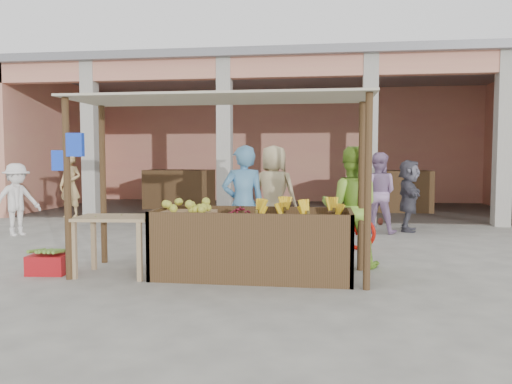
# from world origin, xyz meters

# --- Properties ---
(ground) EXTENTS (60.00, 60.00, 0.00)m
(ground) POSITION_xyz_m (0.00, 0.00, 0.00)
(ground) COLOR slate
(ground) RESTS_ON ground
(market_building) EXTENTS (14.40, 6.40, 4.20)m
(market_building) POSITION_xyz_m (0.05, 8.93, 2.70)
(market_building) COLOR tan
(market_building) RESTS_ON ground
(fruit_stall) EXTENTS (2.60, 0.95, 0.80)m
(fruit_stall) POSITION_xyz_m (0.50, 0.00, 0.40)
(fruit_stall) COLOR #503520
(fruit_stall) RESTS_ON ground
(stall_awning) EXTENTS (4.09, 1.35, 2.39)m
(stall_awning) POSITION_xyz_m (-0.01, 0.06, 1.98)
(stall_awning) COLOR #503520
(stall_awning) RESTS_ON ground
(banana_heap) EXTENTS (1.12, 0.61, 0.20)m
(banana_heap) POSITION_xyz_m (1.05, -0.04, 0.90)
(banana_heap) COLOR yellow
(banana_heap) RESTS_ON fruit_stall
(melon_tray) EXTENTS (0.74, 0.64, 0.20)m
(melon_tray) POSITION_xyz_m (-0.41, 0.03, 0.89)
(melon_tray) COLOR tan
(melon_tray) RESTS_ON fruit_stall
(berry_heap) EXTENTS (0.39, 0.32, 0.12)m
(berry_heap) POSITION_xyz_m (0.34, 0.01, 0.86)
(berry_heap) COLOR maroon
(berry_heap) RESTS_ON fruit_stall
(side_table) EXTENTS (1.05, 0.76, 0.80)m
(side_table) POSITION_xyz_m (-1.35, -0.15, 0.66)
(side_table) COLOR tan
(side_table) RESTS_ON ground
(papaya_pile) EXTENTS (0.64, 0.37, 0.18)m
(papaya_pile) POSITION_xyz_m (-1.35, -0.15, 0.89)
(papaya_pile) COLOR #53922F
(papaya_pile) RESTS_ON side_table
(red_crate) EXTENTS (0.54, 0.41, 0.26)m
(red_crate) POSITION_xyz_m (-2.28, -0.20, 0.13)
(red_crate) COLOR #AD1218
(red_crate) RESTS_ON ground
(plantain_bundle) EXTENTS (0.38, 0.27, 0.08)m
(plantain_bundle) POSITION_xyz_m (-2.28, -0.20, 0.30)
(plantain_bundle) COLOR olive
(plantain_bundle) RESTS_ON red_crate
(produce_sacks) EXTENTS (0.86, 0.81, 0.66)m
(produce_sacks) POSITION_xyz_m (2.57, 5.51, 0.33)
(produce_sacks) COLOR maroon
(produce_sacks) RESTS_ON ground
(vendor_blue) EXTENTS (0.84, 0.72, 1.88)m
(vendor_blue) POSITION_xyz_m (0.25, 0.78, 0.94)
(vendor_blue) COLOR #548FBF
(vendor_blue) RESTS_ON ground
(vendor_green) EXTENTS (0.92, 0.57, 1.84)m
(vendor_green) POSITION_xyz_m (1.82, 0.85, 0.92)
(vendor_green) COLOR #88BF37
(vendor_green) RESTS_ON ground
(motorcycle) EXTENTS (0.93, 1.88, 0.94)m
(motorcycle) POSITION_xyz_m (1.48, 2.30, 0.47)
(motorcycle) COLOR #A61007
(motorcycle) RESTS_ON ground
(shopper_a) EXTENTS (0.97, 1.13, 1.59)m
(shopper_a) POSITION_xyz_m (-4.74, 2.84, 0.79)
(shopper_a) COLOR white
(shopper_a) RESTS_ON ground
(shopper_c) EXTENTS (1.11, 0.89, 2.01)m
(shopper_c) POSITION_xyz_m (0.50, 2.89, 1.00)
(shopper_c) COLOR tan
(shopper_c) RESTS_ON ground
(shopper_d) EXTENTS (0.87, 1.58, 1.62)m
(shopper_d) POSITION_xyz_m (3.25, 4.53, 0.81)
(shopper_d) COLOR #4E4C57
(shopper_d) RESTS_ON ground
(shopper_e) EXTENTS (0.73, 0.60, 1.77)m
(shopper_e) POSITION_xyz_m (-5.16, 5.80, 0.88)
(shopper_e) COLOR tan
(shopper_e) RESTS_ON ground
(shopper_f) EXTENTS (0.99, 0.69, 1.85)m
(shopper_f) POSITION_xyz_m (2.55, 4.18, 0.92)
(shopper_f) COLOR #9D7BA7
(shopper_f) RESTS_ON ground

